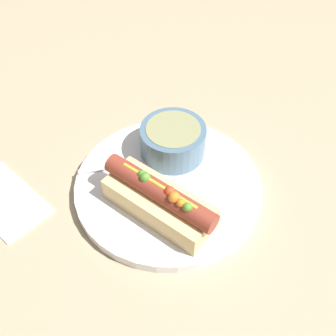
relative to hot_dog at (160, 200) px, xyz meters
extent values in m
plane|color=tan|center=(-0.02, 0.05, -0.04)|extent=(4.00, 4.00, 0.00)
cylinder|color=white|center=(-0.02, 0.05, -0.04)|extent=(0.29, 0.29, 0.02)
cube|color=#E5C17F|center=(0.00, 0.00, -0.01)|extent=(0.17, 0.09, 0.04)
cylinder|color=brown|center=(0.00, 0.00, 0.02)|extent=(0.18, 0.06, 0.03)
sphere|color=#C63F1E|center=(0.02, 0.00, 0.03)|extent=(0.01, 0.01, 0.01)
sphere|color=#518C2D|center=(0.05, -0.01, 0.03)|extent=(0.01, 0.01, 0.01)
sphere|color=orange|center=(0.03, -0.01, 0.03)|extent=(0.02, 0.02, 0.02)
sphere|color=#518C2D|center=(-0.02, 0.00, 0.03)|extent=(0.01, 0.01, 0.01)
sphere|color=orange|center=(0.04, -0.01, 0.03)|extent=(0.01, 0.01, 0.01)
sphere|color=#518C2D|center=(-0.03, 0.01, 0.03)|extent=(0.01, 0.01, 0.01)
cylinder|color=gold|center=(0.00, 0.00, 0.03)|extent=(0.12, 0.02, 0.01)
cylinder|color=slate|center=(-0.04, 0.11, 0.00)|extent=(0.10, 0.10, 0.05)
cylinder|color=#8C8E60|center=(-0.04, 0.11, 0.02)|extent=(0.09, 0.09, 0.01)
cube|color=#B7B7BC|center=(-0.10, 0.04, -0.02)|extent=(0.09, 0.08, 0.00)
ellipsoid|color=#B7B7BC|center=(-0.04, 0.09, -0.02)|extent=(0.05, 0.05, 0.01)
cube|color=white|center=(-0.22, -0.09, -0.04)|extent=(0.16, 0.11, 0.01)
camera|label=1|loc=(0.17, -0.28, 0.44)|focal=42.00mm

